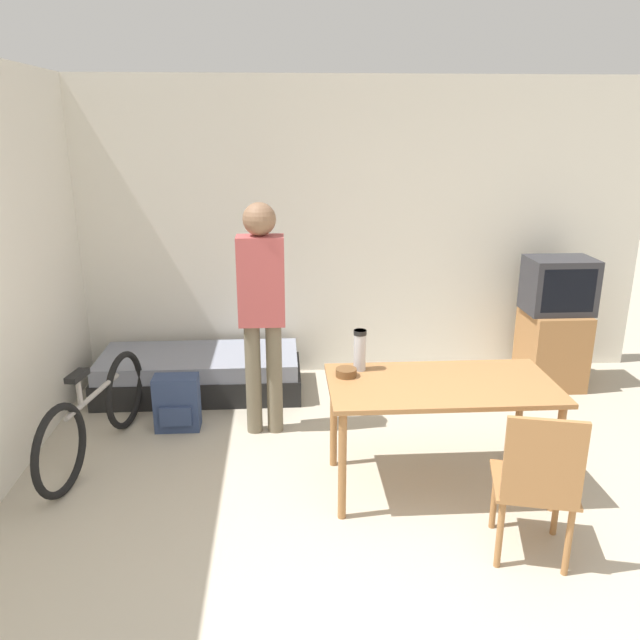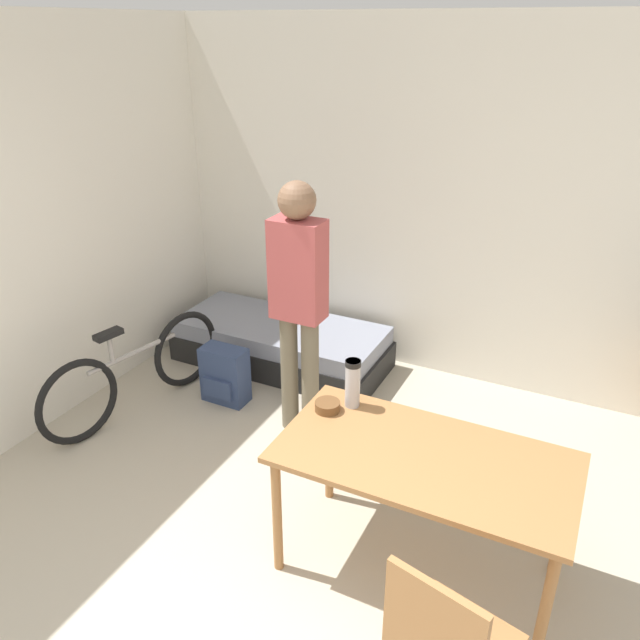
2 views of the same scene
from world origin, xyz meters
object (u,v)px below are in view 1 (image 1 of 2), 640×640
Objects in this scene: daybed at (200,373)px; bicycle at (95,416)px; tv at (554,325)px; mate_bowl at (346,372)px; wooden_chair at (538,481)px; person_standing at (262,302)px; dining_table at (441,395)px; backpack at (177,403)px; thermos_flask at (360,348)px.

bicycle reaches higher than daybed.
mate_bowl is (-2.03, -1.48, 0.20)m from tv.
daybed is at bearing 130.77° from wooden_chair.
person_standing reaches higher than bicycle.
person_standing reaches higher than wooden_chair.
dining_table is 0.85m from wooden_chair.
dining_table is at bearing -36.82° from person_standing.
wooden_chair is at bearing -38.18° from backpack.
person_standing reaches higher than tv.
tv is 2.17m from dining_table.
mate_bowl is (-0.92, 0.91, 0.26)m from wooden_chair.
dining_table is (1.73, -1.62, 0.48)m from daybed.
bicycle is 1.95m from thermos_flask.
mate_bowl is at bearing -52.20° from person_standing.
daybed is 1.98m from thermos_flask.
backpack is at bearing -97.63° from daybed.
backpack reaches higher than daybed.
thermos_flask is 1.64m from backpack.
tv is 0.67× the size of person_standing.
wooden_chair is (-1.11, -2.39, -0.07)m from tv.
bicycle is at bearing 167.24° from mate_bowl.
bicycle is 3.51× the size of backpack.
daybed is at bearing 82.37° from backpack.
tv is 3.93m from bicycle.
wooden_chair is 2.75m from backpack.
backpack is (-1.82, 0.93, -0.44)m from dining_table.
tv reaches higher than thermos_flask.
mate_bowl reaches higher than daybed.
backpack is (0.50, 0.39, -0.10)m from bicycle.
bicycle is at bearing 167.05° from dining_table.
person_standing is 6.42× the size of thermos_flask.
daybed is 3.20m from tv.
dining_table is 1.57× the size of wooden_chair.
thermos_flask is at bearing -9.00° from bicycle.
wooden_chair is at bearing -114.97° from tv.
tv reaches higher than mate_bowl.
person_standing is at bearing 136.88° from thermos_flask.
wooden_chair is at bearing -66.61° from dining_table.
dining_table is 2.41m from bicycle.
person_standing reaches higher than backpack.
daybed is 1.30m from person_standing.
tv is 3.36m from backpack.
bicycle is 0.65m from backpack.
dining_table is 0.81× the size of person_standing.
wooden_chair reaches higher than bicycle.
tv is at bearing 48.29° from dining_table.
mate_bowl is at bearing -133.70° from thermos_flask.
wooden_chair is 0.51× the size of person_standing.
person_standing is 4.03× the size of backpack.
tv is at bearing 35.45° from thermos_flask.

